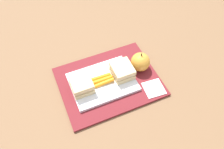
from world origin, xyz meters
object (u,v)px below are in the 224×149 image
at_px(sandwich_half_left, 81,85).
at_px(carrot_sticks_bundle, 103,80).
at_px(apple, 140,62).
at_px(food_tray, 103,82).
at_px(sandwich_half_right, 122,71).
at_px(paper_napkin, 154,88).

relative_size(sandwich_half_left, carrot_sticks_bundle, 1.03).
distance_m(sandwich_half_left, apple, 0.23).
bearing_deg(food_tray, sandwich_half_right, 0.00).
bearing_deg(sandwich_half_left, paper_napkin, -21.88).
bearing_deg(carrot_sticks_bundle, apple, 3.51).
xyz_separation_m(sandwich_half_left, paper_napkin, (0.24, -0.10, -0.03)).
relative_size(sandwich_half_left, paper_napkin, 1.14).
height_order(carrot_sticks_bundle, apple, apple).
bearing_deg(food_tray, carrot_sticks_bundle, -47.93).
height_order(food_tray, carrot_sticks_bundle, carrot_sticks_bundle).
bearing_deg(sandwich_half_right, apple, 6.80).
xyz_separation_m(apple, paper_napkin, (0.00, -0.10, -0.03)).
relative_size(food_tray, carrot_sticks_bundle, 2.97).
height_order(sandwich_half_left, carrot_sticks_bundle, sandwich_half_left).
xyz_separation_m(sandwich_half_right, paper_napkin, (0.08, -0.10, -0.03)).
relative_size(sandwich_half_left, apple, 0.96).
bearing_deg(carrot_sticks_bundle, food_tray, 132.07).
relative_size(apple, paper_napkin, 1.19).
height_order(carrot_sticks_bundle, paper_napkin, carrot_sticks_bundle).
bearing_deg(food_tray, paper_napkin, -30.85).
bearing_deg(paper_napkin, sandwich_half_left, 158.12).
bearing_deg(carrot_sticks_bundle, paper_napkin, -30.82).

